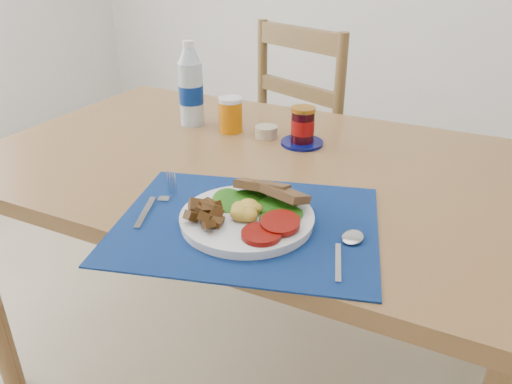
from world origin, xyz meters
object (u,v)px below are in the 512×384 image
Objects in this scene: breakfast_plate at (244,215)px; juice_glass at (231,116)px; chair_far at (317,124)px; water_bottle at (191,89)px; jam_on_saucer at (303,128)px.

juice_glass is (-0.28, 0.46, 0.03)m from breakfast_plate.
breakfast_plate is 0.54m from juice_glass.
chair_far is 4.81× the size of water_bottle.
chair_far is at bearing 70.89° from water_bottle.
juice_glass is at bearing 105.28° from chair_far.
jam_on_saucer reaches higher than breakfast_plate.
breakfast_plate is at bearing -48.01° from water_bottle.
juice_glass is 0.23m from jam_on_saucer.
breakfast_plate is at bearing -58.43° from juice_glass.
water_bottle is 0.37m from jam_on_saucer.
breakfast_plate is (0.22, -1.05, 0.17)m from chair_far.
water_bottle is at bearing 133.17° from breakfast_plate.
chair_far is 1.08m from breakfast_plate.
breakfast_plate is at bearing -82.83° from jam_on_saucer.
chair_far is at bearing 105.21° from jam_on_saucer.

